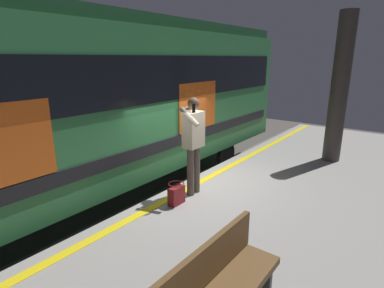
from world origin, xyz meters
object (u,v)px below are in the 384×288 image
train_carriage (81,100)px  station_column (339,89)px  passenger (193,138)px  handbag (176,194)px  bench (219,287)px

train_carriage → station_column: (-4.48, 3.94, 0.10)m
passenger → station_column: size_ratio=0.52×
passenger → handbag: bearing=4.6°
train_carriage → bench: (1.60, 4.42, -1.20)m
train_carriage → handbag: train_carriage is taller
passenger → bench: passenger is taller
handbag → bench: 2.71m
handbag → station_column: bearing=160.3°
passenger → handbag: (0.55, 0.04, -0.91)m
train_carriage → handbag: 2.84m
train_carriage → station_column: station_column is taller
station_column → handbag: bearing=-19.7°
station_column → bench: 6.24m
handbag → station_column: 4.85m
station_column → train_carriage: bearing=-41.3°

